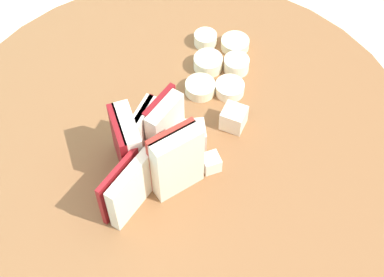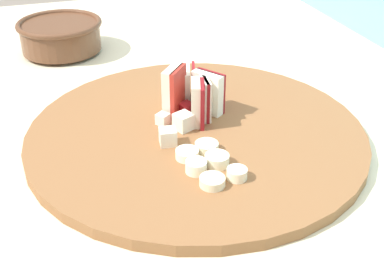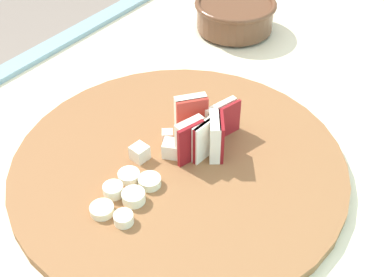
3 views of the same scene
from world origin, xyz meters
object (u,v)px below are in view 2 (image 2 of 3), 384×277
object	(u,v)px
cutting_board	(196,134)
apple_wedge_fan	(193,94)
ceramic_bowl	(61,35)
banana_slice_rows	(208,163)
apple_dice_pile	(177,123)

from	to	relation	value
cutting_board	apple_wedge_fan	bearing A→B (deg)	167.92
apple_wedge_fan	ceramic_bowl	world-z (taller)	apple_wedge_fan
apple_wedge_fan	cutting_board	bearing A→B (deg)	-12.08
banana_slice_rows	ceramic_bowl	size ratio (longest dim) A/B	0.64
apple_dice_pile	banana_slice_rows	world-z (taller)	apple_dice_pile
cutting_board	apple_dice_pile	size ratio (longest dim) A/B	5.01
apple_wedge_fan	banana_slice_rows	bearing A→B (deg)	-9.56
apple_wedge_fan	apple_dice_pile	bearing A→B (deg)	-41.37
apple_wedge_fan	banana_slice_rows	xyz separation A→B (m)	(0.13, -0.02, -0.02)
apple_wedge_fan	apple_dice_pile	distance (m)	0.05
apple_dice_pile	apple_wedge_fan	bearing A→B (deg)	138.63
cutting_board	apple_wedge_fan	xyz separation A→B (m)	(-0.04, 0.01, 0.04)
apple_wedge_fan	ceramic_bowl	bearing A→B (deg)	-154.76
apple_dice_pile	ceramic_bowl	xyz separation A→B (m)	(-0.36, -0.12, 0.01)
cutting_board	banana_slice_rows	distance (m)	0.09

